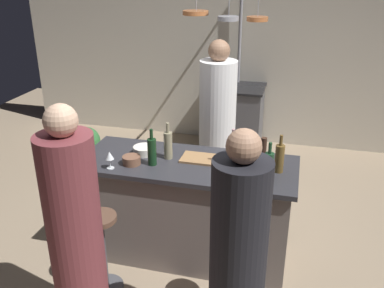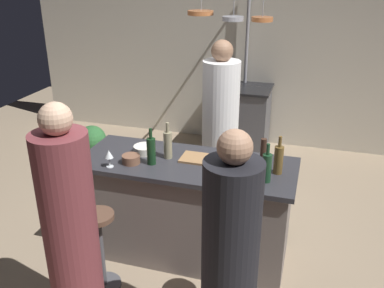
# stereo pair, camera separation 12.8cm
# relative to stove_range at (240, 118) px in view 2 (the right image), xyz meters

# --- Properties ---
(ground_plane) EXTENTS (9.00, 9.00, 0.00)m
(ground_plane) POSITION_rel_stove_range_xyz_m (0.00, -2.45, -0.45)
(ground_plane) COLOR gray
(back_wall) EXTENTS (6.40, 0.16, 2.60)m
(back_wall) POSITION_rel_stove_range_xyz_m (0.00, 0.40, 0.85)
(back_wall) COLOR beige
(back_wall) RESTS_ON ground_plane
(kitchen_island) EXTENTS (1.80, 0.72, 0.90)m
(kitchen_island) POSITION_rel_stove_range_xyz_m (0.00, -2.45, 0.01)
(kitchen_island) COLOR slate
(kitchen_island) RESTS_ON ground_plane
(stove_range) EXTENTS (0.80, 0.64, 0.89)m
(stove_range) POSITION_rel_stove_range_xyz_m (0.00, 0.00, 0.00)
(stove_range) COLOR #47474C
(stove_range) RESTS_ON ground_plane
(chef) EXTENTS (0.37, 0.37, 1.75)m
(chef) POSITION_rel_stove_range_xyz_m (0.06, -1.51, 0.37)
(chef) COLOR white
(chef) RESTS_ON ground_plane
(bar_stool_right) EXTENTS (0.28, 0.28, 0.68)m
(bar_stool_right) POSITION_rel_stove_range_xyz_m (0.53, -3.07, -0.07)
(bar_stool_right) COLOR #4C4C51
(bar_stool_right) RESTS_ON ground_plane
(guest_right) EXTENTS (0.34, 0.34, 1.62)m
(guest_right) POSITION_rel_stove_range_xyz_m (0.58, -3.44, 0.30)
(guest_right) COLOR black
(guest_right) RESTS_ON ground_plane
(bar_stool_left) EXTENTS (0.28, 0.28, 0.68)m
(bar_stool_left) POSITION_rel_stove_range_xyz_m (-0.51, -3.07, -0.07)
(bar_stool_left) COLOR #4C4C51
(bar_stool_left) RESTS_ON ground_plane
(guest_left) EXTENTS (0.35, 0.35, 1.68)m
(guest_left) POSITION_rel_stove_range_xyz_m (-0.48, -3.47, 0.33)
(guest_left) COLOR brown
(guest_left) RESTS_ON ground_plane
(overhead_pot_rack) EXTENTS (0.90, 1.41, 2.17)m
(overhead_pot_rack) POSITION_rel_stove_range_xyz_m (-0.01, -0.55, 1.24)
(overhead_pot_rack) COLOR gray
(overhead_pot_rack) RESTS_ON ground_plane
(potted_plant) EXTENTS (0.36, 0.36, 0.52)m
(potted_plant) POSITION_rel_stove_range_xyz_m (-1.72, -1.05, -0.15)
(potted_plant) COLOR brown
(potted_plant) RESTS_ON ground_plane
(cutting_board) EXTENTS (0.32, 0.22, 0.02)m
(cutting_board) POSITION_rel_stove_range_xyz_m (0.09, -2.38, 0.46)
(cutting_board) COLOR #997047
(cutting_board) RESTS_ON kitchen_island
(pepper_mill) EXTENTS (0.05, 0.05, 0.21)m
(pepper_mill) POSITION_rel_stove_range_xyz_m (0.60, -2.28, 0.56)
(pepper_mill) COLOR #382319
(pepper_mill) RESTS_ON kitchen_island
(wine_bottle_amber) EXTENTS (0.07, 0.07, 0.31)m
(wine_bottle_amber) POSITION_rel_stove_range_xyz_m (0.74, -2.44, 0.57)
(wine_bottle_amber) COLOR brown
(wine_bottle_amber) RESTS_ON kitchen_island
(wine_bottle_white) EXTENTS (0.07, 0.07, 0.31)m
(wine_bottle_white) POSITION_rel_stove_range_xyz_m (-0.18, -2.41, 0.58)
(wine_bottle_white) COLOR gray
(wine_bottle_white) RESTS_ON kitchen_island
(wine_bottle_red) EXTENTS (0.07, 0.07, 0.31)m
(wine_bottle_red) POSITION_rel_stove_range_xyz_m (-0.26, -2.56, 0.57)
(wine_bottle_red) COLOR #143319
(wine_bottle_red) RESTS_ON kitchen_island
(wine_bottle_rose) EXTENTS (0.07, 0.07, 0.32)m
(wine_bottle_rose) POSITION_rel_stove_range_xyz_m (0.37, -2.44, 0.58)
(wine_bottle_rose) COLOR #B78C8E
(wine_bottle_rose) RESTS_ON kitchen_island
(wine_bottle_green) EXTENTS (0.07, 0.07, 0.31)m
(wine_bottle_green) POSITION_rel_stove_range_xyz_m (0.67, -2.60, 0.57)
(wine_bottle_green) COLOR #193D23
(wine_bottle_green) RESTS_ON kitchen_island
(wine_glass_near_left_guest) EXTENTS (0.07, 0.07, 0.15)m
(wine_glass_near_left_guest) POSITION_rel_stove_range_xyz_m (-0.57, -2.72, 0.56)
(wine_glass_near_left_guest) COLOR silver
(wine_glass_near_left_guest) RESTS_ON kitchen_island
(wine_glass_by_chef) EXTENTS (0.07, 0.07, 0.15)m
(wine_glass_by_chef) POSITION_rel_stove_range_xyz_m (0.55, -2.60, 0.56)
(wine_glass_by_chef) COLOR silver
(wine_glass_by_chef) RESTS_ON kitchen_island
(mixing_bowl_ceramic) EXTENTS (0.19, 0.19, 0.07)m
(mixing_bowl_ceramic) POSITION_rel_stove_range_xyz_m (-0.40, -2.38, 0.49)
(mixing_bowl_ceramic) COLOR silver
(mixing_bowl_ceramic) RESTS_ON kitchen_island
(mixing_bowl_wooden) EXTENTS (0.15, 0.15, 0.07)m
(mixing_bowl_wooden) POSITION_rel_stove_range_xyz_m (-0.43, -2.60, 0.49)
(mixing_bowl_wooden) COLOR brown
(mixing_bowl_wooden) RESTS_ON kitchen_island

